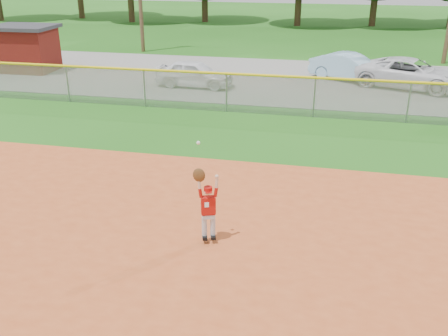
# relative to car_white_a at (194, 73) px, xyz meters

# --- Properties ---
(ground) EXTENTS (120.00, 120.00, 0.00)m
(ground) POSITION_rel_car_white_a_xyz_m (2.28, -13.60, -0.64)
(ground) COLOR #1F5E15
(ground) RESTS_ON ground
(parking_strip) EXTENTS (44.00, 10.00, 0.03)m
(parking_strip) POSITION_rel_car_white_a_xyz_m (2.28, 2.40, -0.62)
(parking_strip) COLOR slate
(parking_strip) RESTS_ON ground
(car_white_a) EXTENTS (3.64, 1.64, 1.21)m
(car_white_a) POSITION_rel_car_white_a_xyz_m (0.00, 0.00, 0.00)
(car_white_a) COLOR white
(car_white_a) RESTS_ON parking_strip
(car_blue) EXTENTS (4.06, 3.01, 1.28)m
(car_blue) POSITION_rel_car_white_a_xyz_m (7.00, 2.80, 0.03)
(car_blue) COLOR #97C5E1
(car_blue) RESTS_ON parking_strip
(car_white_b) EXTENTS (5.24, 3.66, 1.33)m
(car_white_b) POSITION_rel_car_white_a_xyz_m (9.66, 1.83, 0.06)
(car_white_b) COLOR white
(car_white_b) RESTS_ON parking_strip
(utility_shed) EXTENTS (3.21, 2.53, 2.35)m
(utility_shed) POSITION_rel_car_white_a_xyz_m (-9.46, 1.48, 0.57)
(utility_shed) COLOR #52110B
(utility_shed) RESTS_ON ground
(outfield_fence) EXTENTS (40.06, 0.10, 1.55)m
(outfield_fence) POSITION_rel_car_white_a_xyz_m (2.28, -3.60, 0.25)
(outfield_fence) COLOR gray
(outfield_fence) RESTS_ON ground
(ballplayer) EXTENTS (0.52, 0.29, 2.16)m
(ballplayer) POSITION_rel_car_white_a_xyz_m (3.92, -13.16, 0.29)
(ballplayer) COLOR silver
(ballplayer) RESTS_ON ground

